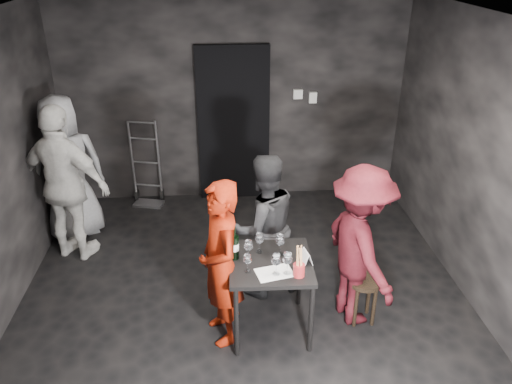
{
  "coord_description": "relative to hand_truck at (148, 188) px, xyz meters",
  "views": [
    {
      "loc": [
        -0.2,
        -3.89,
        3.25
      ],
      "look_at": [
        0.13,
        0.25,
        1.15
      ],
      "focal_mm": 35.0,
      "sensor_mm": 36.0,
      "label": 1
    }
  ],
  "objects": [
    {
      "name": "wine_glass_a",
      "position": [
        1.2,
        -2.77,
        0.63
      ],
      "size": [
        0.08,
        0.08,
        0.19
      ],
      "primitive_type": null,
      "rotation": [
        0.0,
        0.0,
        -0.2
      ],
      "color": "white",
      "rests_on": "tasting_table"
    },
    {
      "name": "server_red",
      "position": [
        0.97,
        -2.68,
        0.58
      ],
      "size": [
        0.53,
        0.66,
        1.6
      ],
      "primitive_type": "imported",
      "rotation": [
        0.0,
        0.0,
        -1.29
      ],
      "color": "#921A06",
      "rests_on": "floor"
    },
    {
      "name": "ceiling",
      "position": [
        1.2,
        -2.33,
        2.49
      ],
      "size": [
        4.5,
        5.0,
        0.02
      ],
      "primitive_type": "cube",
      "color": "silver",
      "rests_on": "ground"
    },
    {
      "name": "man_maroon",
      "position": [
        2.23,
        -2.52,
        0.6
      ],
      "size": [
        0.73,
        1.14,
        1.63
      ],
      "primitive_type": "imported",
      "rotation": [
        0.0,
        0.0,
        1.82
      ],
      "color": "#420E14",
      "rests_on": "floor"
    },
    {
      "name": "wall_right",
      "position": [
        3.45,
        -2.33,
        1.14
      ],
      "size": [
        0.04,
        5.0,
        2.7
      ],
      "primitive_type": "cube",
      "color": "black",
      "rests_on": "ground"
    },
    {
      "name": "wallbox_upper",
      "position": [
        2.05,
        0.12,
        1.24
      ],
      "size": [
        0.12,
        0.06,
        0.12
      ],
      "primitive_type": "cube",
      "color": "#B7B7B2",
      "rests_on": "wall_back"
    },
    {
      "name": "woman_black",
      "position": [
        1.4,
        -2.05,
        0.54
      ],
      "size": [
        0.82,
        0.61,
        1.51
      ],
      "primitive_type": "imported",
      "rotation": [
        0.0,
        0.0,
        3.46
      ],
      "color": "black",
      "rests_on": "floor"
    },
    {
      "name": "stool",
      "position": [
        2.29,
        -2.59,
        0.15
      ],
      "size": [
        0.32,
        0.32,
        0.47
      ],
      "rotation": [
        0.0,
        0.0,
        0.31
      ],
      "color": "black",
      "rests_on": "floor"
    },
    {
      "name": "wallbox_lower",
      "position": [
        2.25,
        0.12,
        1.19
      ],
      "size": [
        0.1,
        0.06,
        0.14
      ],
      "primitive_type": "cube",
      "color": "#B7B7B2",
      "rests_on": "wall_back"
    },
    {
      "name": "wine_glass_f",
      "position": [
        1.5,
        -2.54,
        0.65
      ],
      "size": [
        0.09,
        0.09,
        0.22
      ],
      "primitive_type": null,
      "rotation": [
        0.0,
        0.0,
        -0.03
      ],
      "color": "white",
      "rests_on": "tasting_table"
    },
    {
      "name": "wine_glass_d",
      "position": [
        1.43,
        -2.83,
        0.64
      ],
      "size": [
        0.1,
        0.1,
        0.22
      ],
      "primitive_type": null,
      "rotation": [
        0.0,
        0.0,
        0.31
      ],
      "color": "white",
      "rests_on": "tasting_table"
    },
    {
      "name": "bystander_cream",
      "position": [
        -0.67,
        -1.25,
        0.85
      ],
      "size": [
        1.38,
        1.02,
        2.12
      ],
      "primitive_type": "imported",
      "rotation": [
        0.0,
        0.0,
        2.76
      ],
      "color": "silver",
      "rests_on": "floor"
    },
    {
      "name": "wine_bottle",
      "position": [
        1.1,
        -2.57,
        0.66
      ],
      "size": [
        0.08,
        0.08,
        0.31
      ],
      "rotation": [
        0.0,
        0.0,
        0.13
      ],
      "color": "black",
      "rests_on": "tasting_table"
    },
    {
      "name": "reserved_card",
      "position": [
        1.7,
        -2.67,
        0.59
      ],
      "size": [
        0.11,
        0.16,
        0.11
      ],
      "primitive_type": null,
      "rotation": [
        0.0,
        0.0,
        0.19
      ],
      "color": "white",
      "rests_on": "tasting_table"
    },
    {
      "name": "breadstick_cup",
      "position": [
        1.62,
        -2.86,
        0.67
      ],
      "size": [
        0.1,
        0.1,
        0.31
      ],
      "rotation": [
        0.0,
        0.0,
        0.13
      ],
      "color": "maroon",
      "rests_on": "tasting_table"
    },
    {
      "name": "floor",
      "position": [
        1.2,
        -2.33,
        -0.21
      ],
      "size": [
        4.5,
        5.0,
        0.02
      ],
      "primitive_type": "cube",
      "color": "black",
      "rests_on": "ground"
    },
    {
      "name": "tasting_table",
      "position": [
        1.41,
        -2.63,
        0.44
      ],
      "size": [
        0.72,
        0.72,
        0.75
      ],
      "rotation": [
        0.0,
        0.0,
        -0.03
      ],
      "color": "black",
      "rests_on": "floor"
    },
    {
      "name": "tasting_mat",
      "position": [
        1.42,
        -2.81,
        0.54
      ],
      "size": [
        0.34,
        0.27,
        0.0
      ],
      "primitive_type": "cube",
      "rotation": [
        0.0,
        0.0,
        0.23
      ],
      "color": "white",
      "rests_on": "tasting_table"
    },
    {
      "name": "doorway",
      "position": [
        1.2,
        0.11,
        0.84
      ],
      "size": [
        0.95,
        0.1,
        2.1
      ],
      "primitive_type": "cube",
      "color": "black",
      "rests_on": "ground"
    },
    {
      "name": "wine_glass_e",
      "position": [
        1.53,
        -2.83,
        0.65
      ],
      "size": [
        0.11,
        0.11,
        0.22
      ],
      "primitive_type": null,
      "rotation": [
        0.0,
        0.0,
        -0.3
      ],
      "color": "white",
      "rests_on": "tasting_table"
    },
    {
      "name": "hand_truck",
      "position": [
        0.0,
        0.0,
        0.0
      ],
      "size": [
        0.39,
        0.33,
        1.16
      ],
      "rotation": [
        0.0,
        0.0,
        -0.24
      ],
      "color": "#B2B2B7",
      "rests_on": "floor"
    },
    {
      "name": "bystander_grey",
      "position": [
        -0.78,
        -0.78,
        0.8
      ],
      "size": [
        1.13,
        0.93,
        2.03
      ],
      "primitive_type": "imported",
      "rotation": [
        0.0,
        0.0,
        3.6
      ],
      "color": "gray",
      "rests_on": "floor"
    },
    {
      "name": "wine_glass_b",
      "position": [
        1.22,
        -2.59,
        0.64
      ],
      "size": [
        0.1,
        0.1,
        0.21
      ],
      "primitive_type": null,
      "rotation": [
        0.0,
        0.0,
        0.4
      ],
      "color": "white",
      "rests_on": "tasting_table"
    },
    {
      "name": "wine_glass_c",
      "position": [
        1.32,
        -2.48,
        0.64
      ],
      "size": [
        0.1,
        0.1,
        0.21
      ],
      "primitive_type": null,
      "rotation": [
        0.0,
        0.0,
        -0.25
      ],
      "color": "white",
      "rests_on": "tasting_table"
    },
    {
      "name": "wall_back",
      "position": [
        1.2,
        0.17,
        1.14
      ],
      "size": [
        4.5,
        0.04,
        2.7
      ],
      "primitive_type": "cube",
      "color": "black",
      "rests_on": "ground"
    }
  ]
}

